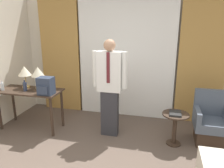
% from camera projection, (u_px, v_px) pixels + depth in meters
% --- Properties ---
extents(wall_back, '(10.00, 0.06, 2.70)m').
position_uv_depth(wall_back, '(127.00, 55.00, 4.79)').
color(wall_back, silver).
rests_on(wall_back, ground_plane).
extents(curtain_sheer_center, '(2.07, 0.06, 2.58)m').
position_uv_depth(curtain_sheer_center, '(126.00, 59.00, 4.68)').
color(curtain_sheer_center, white).
rests_on(curtain_sheer_center, ground_plane).
extents(curtain_drape_left, '(0.92, 0.06, 2.58)m').
position_uv_depth(curtain_drape_left, '(60.00, 56.00, 5.03)').
color(curtain_drape_left, '#B28442').
rests_on(curtain_drape_left, ground_plane).
extents(curtain_drape_right, '(0.92, 0.06, 2.58)m').
position_uv_depth(curtain_drape_right, '(202.00, 62.00, 4.33)').
color(curtain_drape_right, '#B28442').
rests_on(curtain_drape_right, ground_plane).
extents(desk, '(1.24, 0.54, 0.79)m').
position_uv_depth(desk, '(30.00, 96.00, 4.23)').
color(desk, '#38281E').
rests_on(desk, ground_plane).
extents(table_lamp_left, '(0.25, 0.25, 0.44)m').
position_uv_depth(table_lamp_left, '(25.00, 72.00, 4.26)').
color(table_lamp_left, tan).
rests_on(table_lamp_left, desk).
extents(table_lamp_right, '(0.25, 0.25, 0.44)m').
position_uv_depth(table_lamp_right, '(38.00, 73.00, 4.19)').
color(table_lamp_right, tan).
rests_on(table_lamp_right, desk).
extents(bottle_near_edge, '(0.06, 0.06, 0.18)m').
position_uv_depth(bottle_near_edge, '(2.00, 86.00, 4.16)').
color(bottle_near_edge, silver).
rests_on(bottle_near_edge, desk).
extents(bottle_by_lamp, '(0.07, 0.07, 0.21)m').
position_uv_depth(bottle_by_lamp, '(25.00, 87.00, 4.13)').
color(bottle_by_lamp, '#2D3851').
rests_on(bottle_by_lamp, desk).
extents(backpack, '(0.27, 0.23, 0.32)m').
position_uv_depth(backpack, '(46.00, 86.00, 3.91)').
color(backpack, '#2D384C').
rests_on(backpack, desk).
extents(person, '(0.62, 0.21, 1.78)m').
position_uv_depth(person, '(110.00, 85.00, 3.89)').
color(person, '#2D2D33').
rests_on(person, ground_plane).
extents(armchair, '(0.56, 0.56, 0.91)m').
position_uv_depth(armchair, '(211.00, 124.00, 3.80)').
color(armchair, '#38281E').
rests_on(armchair, ground_plane).
extents(side_table, '(0.45, 0.45, 0.57)m').
position_uv_depth(side_table, '(175.00, 124.00, 3.71)').
color(side_table, '#38281E').
rests_on(side_table, ground_plane).
extents(book, '(0.19, 0.26, 0.03)m').
position_uv_depth(book, '(175.00, 113.00, 3.65)').
color(book, black).
rests_on(book, side_table).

